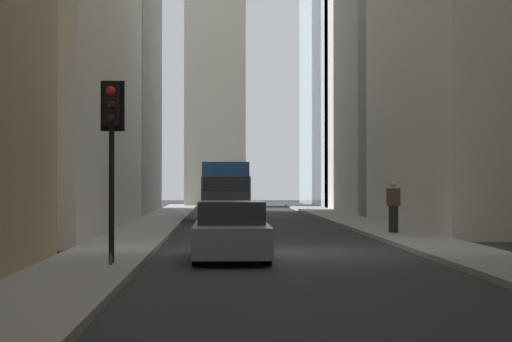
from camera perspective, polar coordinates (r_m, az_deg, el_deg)
ground_plane at (r=23.43m, az=1.74°, el=-5.33°), size 135.00×135.00×0.00m
sidewalk_right at (r=23.53m, az=-9.30°, el=-5.13°), size 90.00×2.20×0.14m
sidewalk_left at (r=24.16m, az=12.49°, el=-5.01°), size 90.00×2.20×0.14m
building_right_far at (r=53.33m, az=-12.14°, el=9.33°), size 14.93×10.00×22.36m
delivery_truck at (r=42.66m, az=-2.01°, el=-1.29°), size 6.46×2.25×2.84m
hatchback_grey at (r=21.04m, az=-1.62°, el=-4.04°), size 4.30×1.78×1.42m
traffic_light_foreground at (r=19.10m, az=-9.41°, el=2.77°), size 0.43×0.52×3.95m
pedestrian at (r=30.54m, az=8.96°, el=-2.15°), size 0.26×0.44×1.79m
discarded_bottle at (r=18.66m, az=-9.46°, el=-5.73°), size 0.07×0.07×0.27m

